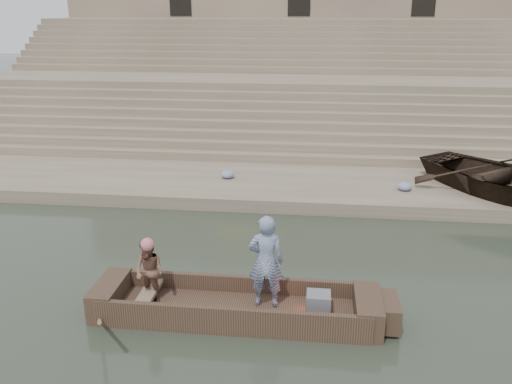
% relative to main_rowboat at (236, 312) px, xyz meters
% --- Properties ---
extents(ground, '(120.00, 120.00, 0.00)m').
position_rel_main_rowboat_xyz_m(ground, '(2.17, -0.41, -0.11)').
color(ground, '#273024').
rests_on(ground, ground).
extents(lower_landing, '(32.00, 4.00, 0.40)m').
position_rel_main_rowboat_xyz_m(lower_landing, '(2.17, 7.59, 0.09)').
color(lower_landing, gray).
rests_on(lower_landing, ground).
extents(mid_landing, '(32.00, 3.00, 2.80)m').
position_rel_main_rowboat_xyz_m(mid_landing, '(2.17, 15.09, 1.29)').
color(mid_landing, gray).
rests_on(mid_landing, ground).
extents(upper_landing, '(32.00, 3.00, 5.20)m').
position_rel_main_rowboat_xyz_m(upper_landing, '(2.17, 22.09, 2.49)').
color(upper_landing, gray).
rests_on(upper_landing, ground).
extents(ghat_steps, '(32.00, 11.00, 5.20)m').
position_rel_main_rowboat_xyz_m(ghat_steps, '(2.17, 16.78, 1.69)').
color(ghat_steps, gray).
rests_on(ghat_steps, ground).
extents(building_wall, '(32.00, 5.07, 11.20)m').
position_rel_main_rowboat_xyz_m(building_wall, '(2.17, 26.08, 5.49)').
color(building_wall, '#9B8869').
rests_on(building_wall, ground).
extents(main_rowboat, '(5.00, 1.30, 0.22)m').
position_rel_main_rowboat_xyz_m(main_rowboat, '(0.00, 0.00, 0.00)').
color(main_rowboat, brown).
rests_on(main_rowboat, ground).
extents(rowboat_trim, '(6.04, 2.63, 1.97)m').
position_rel_main_rowboat_xyz_m(rowboat_trim, '(0.21, -0.01, 0.20)').
color(rowboat_trim, brown).
rests_on(rowboat_trim, ground).
extents(standing_man, '(0.71, 0.49, 1.89)m').
position_rel_main_rowboat_xyz_m(standing_man, '(0.58, 0.16, 1.05)').
color(standing_man, navy).
rests_on(standing_man, main_rowboat).
extents(rowing_man, '(0.76, 0.68, 1.30)m').
position_rel_main_rowboat_xyz_m(rowing_man, '(-1.70, 0.02, 0.76)').
color(rowing_man, '#206242').
rests_on(rowing_man, main_rowboat).
extents(television, '(0.46, 0.42, 0.40)m').
position_rel_main_rowboat_xyz_m(television, '(1.60, 0.00, 0.31)').
color(television, slate).
rests_on(television, main_rowboat).
extents(beached_rowboat, '(5.97, 6.23, 1.05)m').
position_rel_main_rowboat_xyz_m(beached_rowboat, '(7.00, 7.11, 0.82)').
color(beached_rowboat, '#2D2116').
rests_on(beached_rowboat, lower_landing).
extents(cloth_bundles, '(6.11, 1.04, 0.26)m').
position_rel_main_rowboat_xyz_m(cloth_bundles, '(1.39, 7.36, 0.42)').
color(cloth_bundles, '#3F5999').
rests_on(cloth_bundles, lower_landing).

